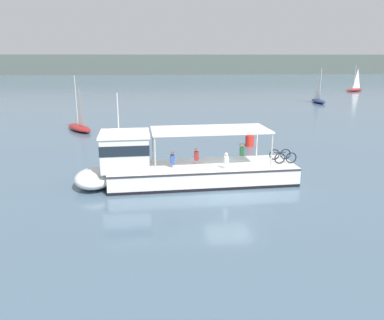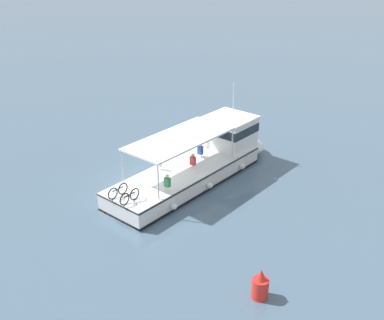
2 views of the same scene
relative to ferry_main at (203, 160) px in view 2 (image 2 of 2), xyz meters
The scene contains 3 objects.
ground_plane 3.53m from the ferry_main, 30.05° to the right, with size 400.00×400.00×0.00m, color slate.
ferry_main is the anchor object (origin of this frame).
channel_buoy 11.32m from the ferry_main, 55.05° to the left, with size 0.70×0.70×1.40m.
Camera 2 is at (16.27, 19.42, 13.33)m, focal length 43.61 mm.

